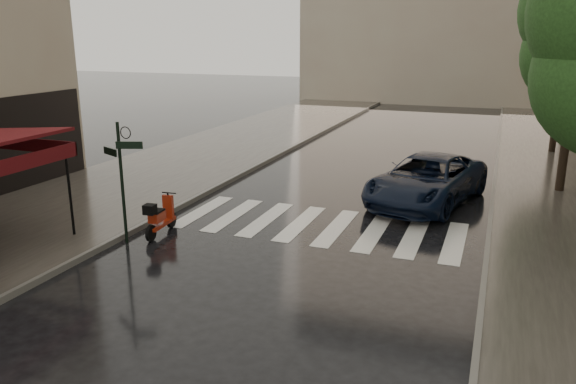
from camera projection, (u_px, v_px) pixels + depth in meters
The scene contains 9 objects.
ground at pixel (85, 300), 11.26m from camera, with size 120.00×120.00×0.00m, color black.
sidewalk_near at pixel (193, 160), 23.58m from camera, with size 6.00×60.00×0.12m, color #38332D.
curb_near at pixel (259, 165), 22.53m from camera, with size 0.12×60.00×0.16m, color #595651.
curb_far at pixel (494, 186), 19.47m from camera, with size 0.12×60.00×0.16m, color #595651.
crosswalk at pixel (318, 225), 15.63m from camera, with size 7.85×3.20×0.01m.
signpost at pixel (122, 173), 13.87m from camera, with size 1.17×0.29×3.10m.
tree_far at pixel (568, 27), 23.54m from camera, with size 3.80×3.80×8.16m.
scooter at pixel (160, 218), 14.79m from camera, with size 0.44×1.55×1.02m.
parked_car at pixel (427, 180), 17.55m from camera, with size 2.48×5.38×1.50m, color black.
Camera 1 is at (7.47, -8.12, 5.13)m, focal length 35.00 mm.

